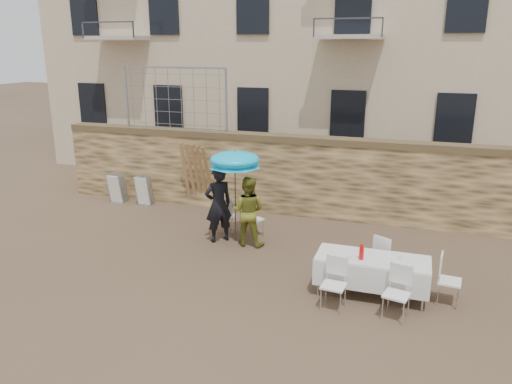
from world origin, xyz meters
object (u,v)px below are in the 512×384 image
(banquet_table, at_px, (373,260))
(table_chair_back, at_px, (386,257))
(couple_chair_left, at_px, (227,215))
(umbrella, at_px, (235,162))
(table_chair_front_right, at_px, (397,294))
(couple_chair_right, at_px, (253,218))
(table_chair_front_left, at_px, (334,284))
(chair_stack_right, at_px, (146,189))
(chair_stack_left, at_px, (120,186))
(woman_dress, at_px, (248,211))
(table_chair_side, at_px, (450,280))
(man_suit, at_px, (218,205))
(soda_bottle, at_px, (361,253))

(banquet_table, distance_m, table_chair_back, 0.86)
(couple_chair_left, bearing_deg, umbrella, 125.31)
(table_chair_front_right, bearing_deg, umbrella, 160.45)
(couple_chair_right, distance_m, banquet_table, 3.82)
(table_chair_front_left, relative_size, chair_stack_right, 1.04)
(chair_stack_left, bearing_deg, woman_dress, -23.36)
(table_chair_back, xyz_separation_m, table_chair_side, (1.20, -0.70, 0.00))
(chair_stack_left, bearing_deg, couple_chair_left, -20.65)
(banquet_table, height_order, table_chair_front_right, table_chair_front_right)
(table_chair_side, bearing_deg, man_suit, 79.07)
(man_suit, bearing_deg, table_chair_back, 123.89)
(man_suit, height_order, couple_chair_right, man_suit)
(couple_chair_right, relative_size, table_chair_front_left, 1.00)
(couple_chair_left, height_order, chair_stack_right, couple_chair_left)
(table_chair_side, bearing_deg, couple_chair_right, 70.68)
(umbrella, relative_size, chair_stack_right, 2.28)
(woman_dress, bearing_deg, chair_stack_right, -29.01)
(couple_chair_left, relative_size, table_chair_side, 1.00)
(chair_stack_right, bearing_deg, table_chair_front_left, -34.94)
(soda_bottle, bearing_deg, table_chair_front_left, -123.69)
(chair_stack_right, bearing_deg, soda_bottle, -29.68)
(soda_bottle, bearing_deg, table_chair_side, 8.88)
(table_chair_front_right, height_order, table_chair_back, same)
(couple_chair_left, relative_size, chair_stack_left, 1.04)
(man_suit, bearing_deg, woman_dress, 135.72)
(chair_stack_right, bearing_deg, couple_chair_left, -25.75)
(umbrella, distance_m, table_chair_front_right, 4.88)
(table_chair_front_right, bearing_deg, chair_stack_right, 162.11)
(banquet_table, height_order, table_chair_front_left, table_chair_front_left)
(man_suit, xyz_separation_m, banquet_table, (3.81, -1.64, -0.20))
(couple_chair_left, height_order, banquet_table, couple_chair_left)
(umbrella, bearing_deg, table_chair_side, -18.83)
(couple_chair_left, height_order, couple_chair_right, same)
(soda_bottle, bearing_deg, table_chair_front_right, -40.60)
(couple_chair_left, bearing_deg, woman_dress, 137.43)
(umbrella, xyz_separation_m, table_chair_front_right, (3.91, -2.49, -1.50))
(couple_chair_right, bearing_deg, chair_stack_left, 9.06)
(woman_dress, distance_m, chair_stack_right, 4.51)
(chair_stack_right, bearing_deg, table_chair_front_right, -30.82)
(man_suit, distance_m, umbrella, 1.13)
(banquet_table, xyz_separation_m, table_chair_front_right, (0.50, -0.75, -0.25))
(soda_bottle, height_order, chair_stack_left, soda_bottle)
(woman_dress, height_order, table_chair_back, woman_dress)
(couple_chair_right, xyz_separation_m, table_chair_back, (3.31, -1.39, 0.00))
(table_chair_back, relative_size, table_chair_side, 1.00)
(couple_chair_right, distance_m, table_chair_back, 3.59)
(chair_stack_left, bearing_deg, man_suit, -27.05)
(chair_stack_right, bearing_deg, woman_dress, -27.92)
(woman_dress, relative_size, table_chair_side, 1.76)
(table_chair_back, bearing_deg, woman_dress, 13.59)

